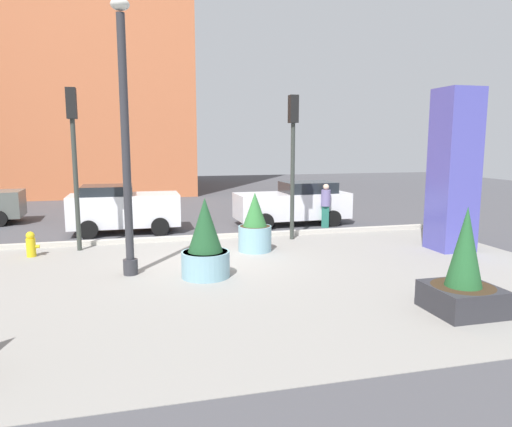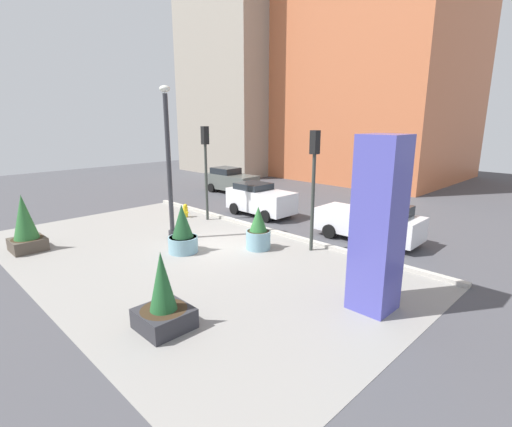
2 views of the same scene
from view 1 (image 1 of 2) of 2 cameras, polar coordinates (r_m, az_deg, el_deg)
ground_plane at (r=17.05m, az=-7.68°, el=-2.61°), size 60.00×60.00×0.00m
plaza_pavement at (r=11.28m, az=-4.05°, el=-8.38°), size 18.00×10.00×0.02m
curb_strip at (r=16.17m, az=-7.31°, el=-2.92°), size 18.00×0.24×0.16m
lamp_post at (r=11.88m, az=-15.48°, el=7.89°), size 0.44×0.44×6.58m
art_pillar_blue at (r=15.49m, az=22.79°, el=4.79°), size 1.13×1.13×4.88m
potted_plant_near_right at (r=11.59m, az=-6.15°, el=-3.73°), size 1.19×1.19×1.97m
potted_plant_curbside at (r=14.30m, az=-0.13°, el=-1.63°), size 1.01×1.01×1.80m
potted_plant_by_pillar at (r=10.02m, az=23.81°, el=-6.84°), size 1.26×1.26×2.09m
fire_hydrant at (r=15.11m, az=-25.56°, el=-3.40°), size 0.36×0.26×0.75m
traffic_light_corner at (r=15.16m, az=-21.18°, el=7.95°), size 0.28×0.42×4.88m
traffic_light_far_side at (r=15.90m, az=4.48°, el=8.39°), size 0.28×0.42×4.83m
car_curb_west at (r=19.06m, az=4.63°, el=1.24°), size 4.58×2.08×1.71m
car_curb_east at (r=17.93m, az=-15.77°, el=0.60°), size 3.91×1.98×1.75m
pedestrian_crossing at (r=18.49m, az=8.42°, el=1.22°), size 0.48×0.48×1.70m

